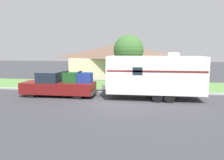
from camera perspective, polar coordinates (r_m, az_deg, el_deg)
ground_plane at (r=15.95m, az=-1.49°, el=-5.64°), size 120.00×120.00×0.00m
curb_strip at (r=19.57m, az=0.34°, el=-2.94°), size 80.00×0.30×0.14m
lawn_strip at (r=23.14m, az=1.57°, el=-1.43°), size 80.00×7.00×0.03m
house_across_street at (r=30.03m, az=1.55°, el=5.17°), size 12.99×6.58×4.56m
pickup_truck at (r=18.22m, az=-13.64°, el=-1.27°), size 5.94×2.08×2.06m
travel_trailer at (r=16.82m, az=11.18°, el=1.38°), size 8.09×2.49×3.53m
mailbox at (r=20.40m, az=0.56°, el=0.29°), size 0.48×0.20×1.37m
tree_in_yard at (r=23.11m, az=4.33°, el=7.79°), size 3.16×3.16×5.32m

